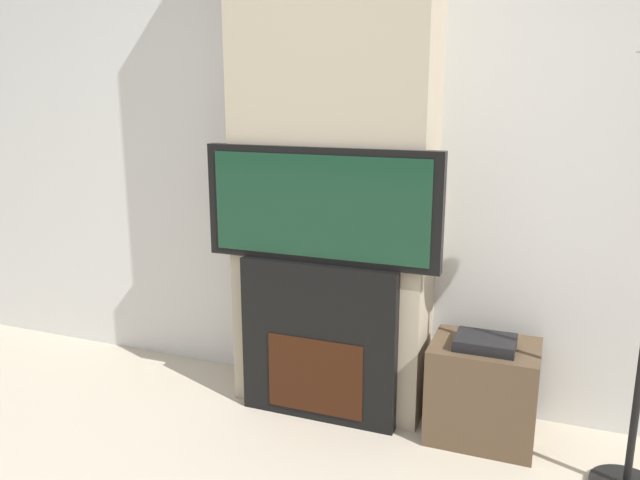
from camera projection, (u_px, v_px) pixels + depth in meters
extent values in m
cube|color=silver|center=(347.00, 139.00, 3.16)|extent=(6.00, 0.06, 2.70)
cube|color=tan|center=(333.00, 142.00, 2.98)|extent=(0.97, 0.34, 2.70)
cube|color=black|center=(320.00, 340.00, 3.05)|extent=(0.78, 0.14, 0.79)
cube|color=#33160A|center=(315.00, 377.00, 3.02)|extent=(0.49, 0.01, 0.38)
cube|color=black|center=(320.00, 206.00, 2.89)|extent=(1.15, 0.06, 0.54)
cube|color=#143823|center=(317.00, 207.00, 2.86)|extent=(1.06, 0.01, 0.48)
cube|color=brown|center=(483.00, 391.00, 2.89)|extent=(0.48, 0.37, 0.46)
cube|color=black|center=(485.00, 343.00, 2.80)|extent=(0.27, 0.20, 0.05)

